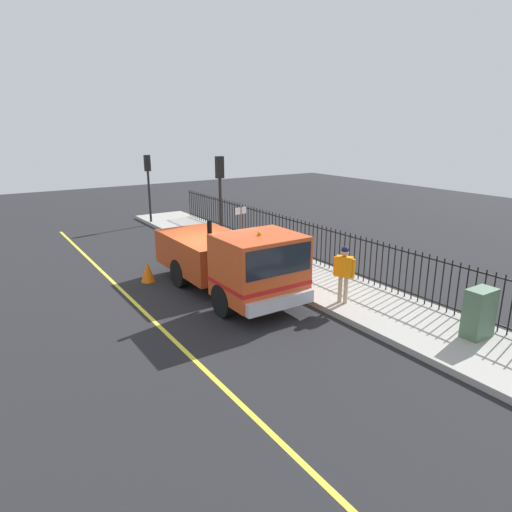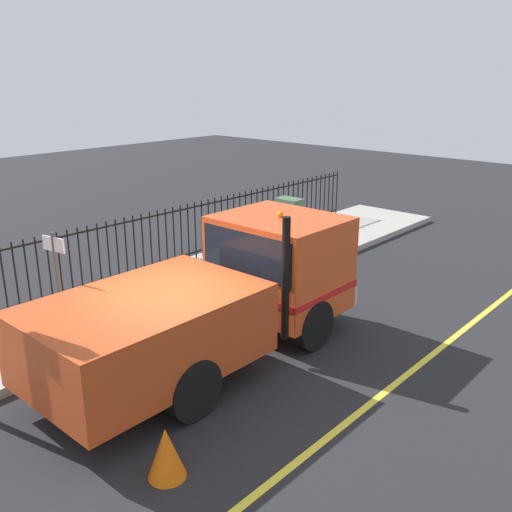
% 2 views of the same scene
% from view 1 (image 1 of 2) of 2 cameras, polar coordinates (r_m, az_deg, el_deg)
% --- Properties ---
extents(ground_plane, '(56.59, 56.59, 0.00)m').
position_cam_1_polar(ground_plane, '(15.48, -5.57, -3.79)').
color(ground_plane, '#232326').
rests_on(ground_plane, ground).
extents(sidewalk_slab, '(2.88, 25.72, 0.17)m').
position_cam_1_polar(sidewalk_slab, '(17.03, 3.74, -1.57)').
color(sidewalk_slab, '#A3A099').
rests_on(sidewalk_slab, ground).
extents(lane_marking, '(0.12, 23.15, 0.01)m').
position_cam_1_polar(lane_marking, '(14.51, -15.19, -5.67)').
color(lane_marking, yellow).
rests_on(lane_marking, ground).
extents(work_truck, '(2.39, 6.26, 2.67)m').
position_cam_1_polar(work_truck, '(14.09, -2.92, -0.37)').
color(work_truck, '#D84C1E').
rests_on(work_truck, ground).
extents(worker_standing, '(0.43, 0.57, 1.74)m').
position_cam_1_polar(worker_standing, '(13.44, 11.11, -1.58)').
color(worker_standing, orange).
rests_on(worker_standing, sidewalk_slab).
extents(iron_fence, '(0.04, 21.90, 1.54)m').
position_cam_1_polar(iron_fence, '(17.52, 6.95, 1.79)').
color(iron_fence, black).
rests_on(iron_fence, sidewalk_slab).
extents(traffic_light_near, '(0.30, 0.21, 3.96)m').
position_cam_1_polar(traffic_light_near, '(18.08, -4.59, 8.87)').
color(traffic_light_near, black).
rests_on(traffic_light_near, sidewalk_slab).
extents(traffic_light_mid, '(0.31, 0.23, 3.61)m').
position_cam_1_polar(traffic_light_mid, '(25.30, -13.53, 10.01)').
color(traffic_light_mid, black).
rests_on(traffic_light_mid, sidewalk_slab).
extents(utility_cabinet, '(0.76, 0.48, 1.26)m').
position_cam_1_polar(utility_cabinet, '(12.51, 26.45, -6.50)').
color(utility_cabinet, '#4C6B4C').
rests_on(utility_cabinet, sidewalk_slab).
extents(traffic_cone, '(0.49, 0.49, 0.71)m').
position_cam_1_polar(traffic_cone, '(16.19, -13.57, -1.96)').
color(traffic_cone, orange).
rests_on(traffic_cone, ground).
extents(street_sign, '(0.50, 0.12, 2.30)m').
position_cam_1_polar(street_sign, '(16.75, -1.91, 3.54)').
color(street_sign, '#4C4C4C').
rests_on(street_sign, sidewalk_slab).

